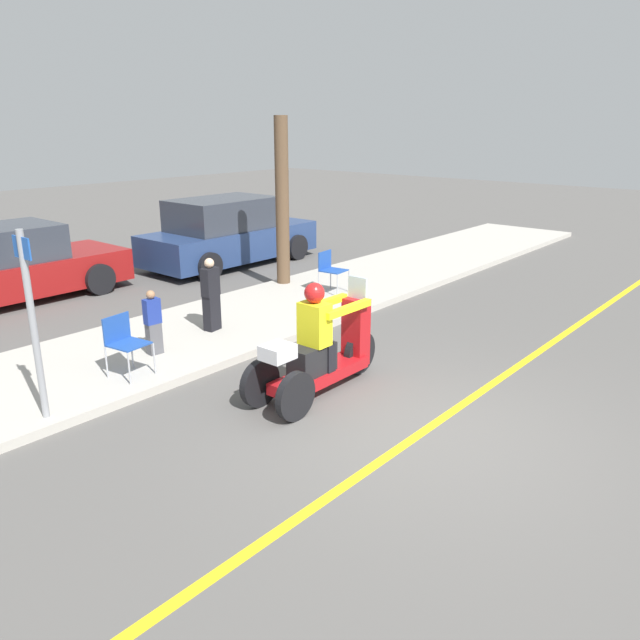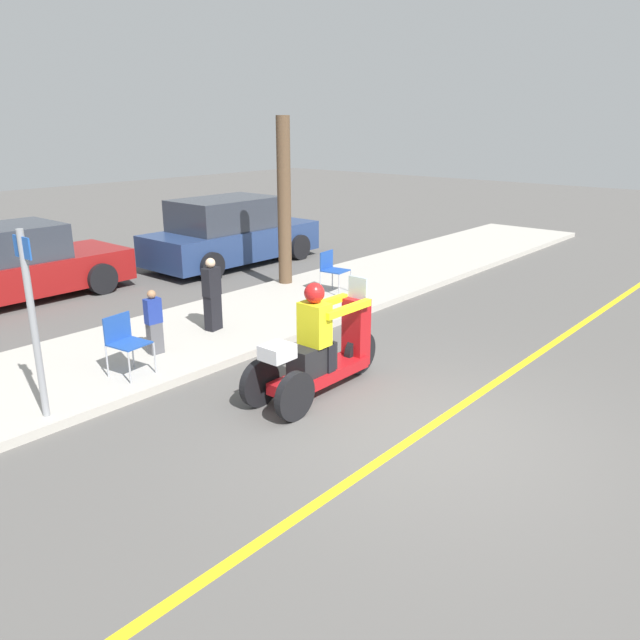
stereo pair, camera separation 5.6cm
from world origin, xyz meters
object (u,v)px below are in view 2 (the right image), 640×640
object	(u,v)px
folding_chair_curbside	(124,339)
parked_car_lot_left	(231,234)
motorcycle_trike	(320,353)
parked_car_lot_center	(0,268)
folding_chair_set_back	(332,267)
tree_trunk	(284,202)
spectator_by_tree	(154,323)
spectator_near_curb	(212,296)
street_sign	(33,318)

from	to	relation	value
folding_chair_curbside	parked_car_lot_left	size ratio (longest dim) A/B	0.18
motorcycle_trike	parked_car_lot_center	world-z (taller)	motorcycle_trike
folding_chair_set_back	tree_trunk	world-z (taller)	tree_trunk
spectator_by_tree	folding_chair_set_back	distance (m)	4.40
parked_car_lot_left	spectator_near_curb	bearing A→B (deg)	-134.65
folding_chair_set_back	street_sign	distance (m)	6.58
street_sign	folding_chair_curbside	bearing A→B (deg)	16.60
parked_car_lot_left	street_sign	distance (m)	8.71
street_sign	folding_chair_set_back	bearing A→B (deg)	8.95
spectator_by_tree	parked_car_lot_left	size ratio (longest dim) A/B	0.22
folding_chair_set_back	spectator_by_tree	bearing A→B (deg)	-176.62
folding_chair_set_back	spectator_near_curb	bearing A→B (deg)	-179.09
spectator_by_tree	street_sign	size ratio (longest dim) A/B	0.44
folding_chair_set_back	street_sign	world-z (taller)	street_sign
spectator_near_curb	spectator_by_tree	bearing A→B (deg)	-170.70
spectator_near_curb	street_sign	bearing A→B (deg)	-163.88
folding_chair_curbside	parked_car_lot_center	bearing A→B (deg)	83.10
parked_car_lot_center	tree_trunk	xyz separation A→B (m)	(4.43, -3.40, 1.12)
motorcycle_trike	spectator_by_tree	distance (m)	2.68
motorcycle_trike	tree_trunk	xyz separation A→B (m)	(3.60, 4.07, 1.28)
parked_car_lot_center	tree_trunk	world-z (taller)	tree_trunk
motorcycle_trike	parked_car_lot_center	bearing A→B (deg)	96.31
parked_car_lot_left	tree_trunk	bearing A→B (deg)	-106.90
spectator_near_curb	motorcycle_trike	bearing A→B (deg)	-101.00
spectator_by_tree	motorcycle_trike	bearing A→B (deg)	-73.97
parked_car_lot_left	parked_car_lot_center	xyz separation A→B (m)	(-5.22, 0.78, -0.06)
folding_chair_curbside	parked_car_lot_center	size ratio (longest dim) A/B	0.17
spectator_near_curb	parked_car_lot_left	size ratio (longest dim) A/B	0.27
parked_car_lot_center	motorcycle_trike	bearing A→B (deg)	-83.69
folding_chair_curbside	street_sign	bearing A→B (deg)	-163.40
parked_car_lot_left	tree_trunk	xyz separation A→B (m)	(-0.80, -2.62, 1.06)
spectator_near_curb	parked_car_lot_center	size ratio (longest dim) A/B	0.25
folding_chair_set_back	tree_trunk	bearing A→B (deg)	92.47
parked_car_lot_left	street_sign	size ratio (longest dim) A/B	2.03
spectator_near_curb	street_sign	xyz separation A→B (m)	(-3.35, -0.97, 0.62)
spectator_by_tree	tree_trunk	size ratio (longest dim) A/B	0.29
street_sign	spectator_near_curb	bearing A→B (deg)	16.12
motorcycle_trike	tree_trunk	world-z (taller)	tree_trunk
motorcycle_trike	parked_car_lot_center	distance (m)	7.52
motorcycle_trike	street_sign	size ratio (longest dim) A/B	1.03
spectator_by_tree	parked_car_lot_center	size ratio (longest dim) A/B	0.21
folding_chair_set_back	parked_car_lot_left	world-z (taller)	parked_car_lot_left
spectator_by_tree	street_sign	world-z (taller)	street_sign
folding_chair_set_back	parked_car_lot_center	size ratio (longest dim) A/B	0.17
spectator_near_curb	street_sign	size ratio (longest dim) A/B	0.55
spectator_near_curb	tree_trunk	bearing A→B (deg)	22.74
spectator_by_tree	tree_trunk	xyz separation A→B (m)	(4.34, 1.49, 1.23)
motorcycle_trike	folding_chair_set_back	bearing A→B (deg)	37.83
spectator_near_curb	folding_chair_curbside	size ratio (longest dim) A/B	1.47
spectator_by_tree	tree_trunk	distance (m)	4.75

